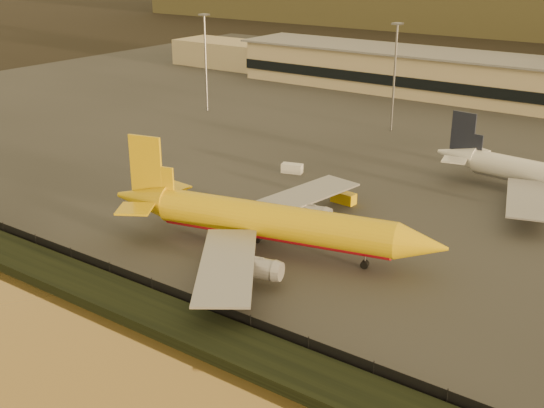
{
  "coord_description": "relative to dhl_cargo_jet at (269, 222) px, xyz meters",
  "views": [
    {
      "loc": [
        60.14,
        -67.58,
        42.85
      ],
      "look_at": [
        3.16,
        12.0,
        5.2
      ],
      "focal_mm": 45.0,
      "sensor_mm": 36.0,
      "label": 1
    }
  ],
  "objects": [
    {
      "name": "gse_vehicle_yellow",
      "position": [
        -1.1,
        23.85,
        -3.64
      ],
      "size": [
        4.47,
        2.27,
        1.95
      ],
      "primitive_type": "cube",
      "rotation": [
        0.0,
        0.0,
        -0.07
      ],
      "color": "#DCAF0B",
      "rests_on": "tarmac"
    },
    {
      "name": "dhl_cargo_jet",
      "position": [
        0.0,
        0.0,
        0.0
      ],
      "size": [
        51.39,
        49.44,
        15.47
      ],
      "rotation": [
        0.0,
        0.0,
        0.23
      ],
      "color": "#DCAF0B",
      "rests_on": "tarmac"
    },
    {
      "name": "terminal_building",
      "position": [
        -21.04,
        119.07,
        1.43
      ],
      "size": [
        202.0,
        25.0,
        12.6
      ],
      "color": "#C2AF87",
      "rests_on": "tarmac"
    },
    {
      "name": "ground",
      "position": [
        -6.51,
        -6.48,
        -4.82
      ],
      "size": [
        900.0,
        900.0,
        0.0
      ],
      "primitive_type": "plane",
      "color": "black",
      "rests_on": "ground"
    },
    {
      "name": "tarmac",
      "position": [
        -6.51,
        88.52,
        -4.72
      ],
      "size": [
        320.0,
        220.0,
        0.2
      ],
      "primitive_type": "cube",
      "color": "#2D2D2D",
      "rests_on": "ground"
    },
    {
      "name": "embankment",
      "position": [
        -6.51,
        -23.48,
        -4.12
      ],
      "size": [
        320.0,
        7.0,
        1.4
      ],
      "primitive_type": "cube",
      "color": "black",
      "rests_on": "ground"
    },
    {
      "name": "apron_light_masts",
      "position": [
        8.49,
        68.52,
        10.88
      ],
      "size": [
        152.2,
        12.2,
        25.4
      ],
      "color": "slate",
      "rests_on": "tarmac"
    },
    {
      "name": "perimeter_fence",
      "position": [
        -6.51,
        -19.48,
        -3.52
      ],
      "size": [
        300.0,
        0.05,
        2.2
      ],
      "primitive_type": "cube",
      "color": "black",
      "rests_on": "tarmac"
    },
    {
      "name": "gse_vehicle_white",
      "position": [
        -17.73,
        32.42,
        -3.69
      ],
      "size": [
        4.47,
        2.91,
        1.85
      ],
      "primitive_type": "cube",
      "rotation": [
        0.0,
        0.0,
        0.28
      ],
      "color": "silver",
      "rests_on": "tarmac"
    }
  ]
}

